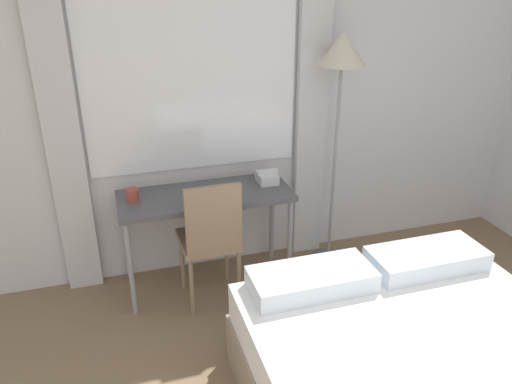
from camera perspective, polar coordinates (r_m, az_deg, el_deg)
wall_back_with_window at (r=3.76m, az=-1.31°, el=10.83°), size 5.67×0.13×2.70m
desk at (r=3.59m, az=-5.77°, el=-1.18°), size 1.23×0.50×0.76m
desk_chair at (r=3.45m, az=-5.20°, el=-4.94°), size 0.41×0.41×0.96m
standing_lamp at (r=3.66m, az=9.65°, el=12.91°), size 0.34×0.34×1.83m
telephone at (r=3.72m, az=1.25°, el=1.71°), size 0.16×0.17×0.10m
book at (r=3.54m, az=-4.87°, el=-0.04°), size 0.24×0.19×0.02m
mug at (r=3.52m, az=-13.94°, el=-0.34°), size 0.09×0.09×0.09m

